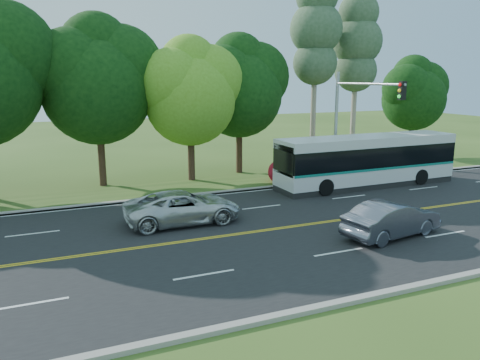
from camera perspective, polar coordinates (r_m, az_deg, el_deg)
name	(u,v)px	position (r m, az deg, el deg)	size (l,w,h in m)	color
ground	(304,225)	(21.82, 7.79, -5.49)	(120.00, 120.00, 0.00)	#36531B
road	(304,225)	(21.81, 7.79, -5.47)	(60.00, 14.00, 0.02)	black
curb_north	(243,190)	(27.94, 0.35, -1.22)	(60.00, 0.30, 0.15)	gray
curb_south	(417,286)	(16.47, 20.77, -12.03)	(60.00, 0.30, 0.15)	gray
grass_verge	(231,184)	(29.61, -1.05, -0.49)	(60.00, 4.00, 0.10)	#36531B
lane_markings	(302,225)	(21.76, 7.57, -5.47)	(57.60, 13.82, 0.00)	gold
tree_row	(135,76)	(30.45, -12.63, 12.24)	(44.70, 9.10, 13.84)	black
bougainvillea_hedge	(335,168)	(32.07, 11.53, 1.48)	(9.50, 2.25, 1.50)	maroon
traffic_signal	(355,111)	(28.95, 13.80, 8.11)	(0.42, 6.10, 7.00)	#94979C
transit_bus	(367,161)	(30.10, 15.20, 2.21)	(11.91, 2.76, 3.11)	silver
sedan	(392,219)	(20.91, 18.02, -4.57)	(1.60, 4.60, 1.52)	#565B68
suv	(183,207)	(21.89, -6.95, -3.30)	(2.49, 5.40, 1.50)	silver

